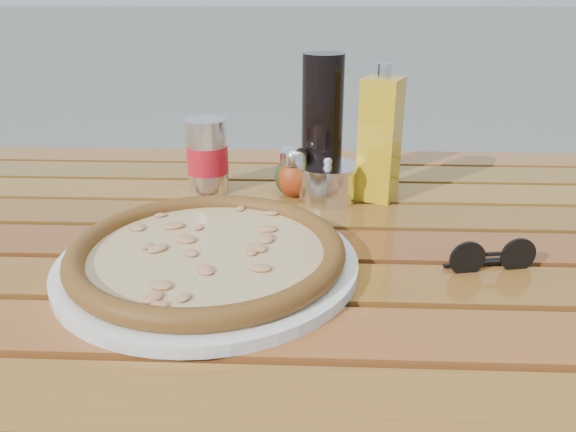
{
  "coord_description": "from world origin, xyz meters",
  "views": [
    {
      "loc": [
        0.03,
        -0.67,
        1.07
      ],
      "look_at": [
        0.0,
        0.02,
        0.78
      ],
      "focal_mm": 35.0,
      "sensor_mm": 36.0,
      "label": 1
    }
  ],
  "objects_px": {
    "pizza": "(207,251)",
    "oregano_shaker": "(291,172)",
    "plate": "(208,263)",
    "dark_bottle": "(322,124)",
    "table": "(287,292)",
    "pepper_shaker": "(294,173)",
    "soda_can": "(208,157)",
    "olive_oil_cruet": "(380,139)",
    "parmesan_tin": "(327,182)",
    "sunglasses": "(492,258)"
  },
  "relations": [
    {
      "from": "pizza",
      "to": "oregano_shaker",
      "type": "height_order",
      "value": "oregano_shaker"
    },
    {
      "from": "plate",
      "to": "dark_bottle",
      "type": "bearing_deg",
      "value": 64.32
    },
    {
      "from": "pizza",
      "to": "dark_bottle",
      "type": "bearing_deg",
      "value": 64.32
    },
    {
      "from": "table",
      "to": "pepper_shaker",
      "type": "height_order",
      "value": "pepper_shaker"
    },
    {
      "from": "table",
      "to": "pizza",
      "type": "distance_m",
      "value": 0.16
    },
    {
      "from": "oregano_shaker",
      "to": "soda_can",
      "type": "bearing_deg",
      "value": 175.39
    },
    {
      "from": "oregano_shaker",
      "to": "pizza",
      "type": "bearing_deg",
      "value": -109.13
    },
    {
      "from": "plate",
      "to": "olive_oil_cruet",
      "type": "relative_size",
      "value": 1.71
    },
    {
      "from": "plate",
      "to": "oregano_shaker",
      "type": "distance_m",
      "value": 0.28
    },
    {
      "from": "parmesan_tin",
      "to": "olive_oil_cruet",
      "type": "bearing_deg",
      "value": 9.86
    },
    {
      "from": "oregano_shaker",
      "to": "soda_can",
      "type": "xyz_separation_m",
      "value": [
        -0.14,
        0.01,
        0.02
      ]
    },
    {
      "from": "pizza",
      "to": "soda_can",
      "type": "relative_size",
      "value": 3.05
    },
    {
      "from": "plate",
      "to": "soda_can",
      "type": "distance_m",
      "value": 0.28
    },
    {
      "from": "oregano_shaker",
      "to": "sunglasses",
      "type": "height_order",
      "value": "oregano_shaker"
    },
    {
      "from": "dark_bottle",
      "to": "sunglasses",
      "type": "distance_m",
      "value": 0.36
    },
    {
      "from": "table",
      "to": "olive_oil_cruet",
      "type": "bearing_deg",
      "value": 52.21
    },
    {
      "from": "table",
      "to": "pepper_shaker",
      "type": "distance_m",
      "value": 0.21
    },
    {
      "from": "pizza",
      "to": "soda_can",
      "type": "height_order",
      "value": "soda_can"
    },
    {
      "from": "plate",
      "to": "parmesan_tin",
      "type": "bearing_deg",
      "value": 58.02
    },
    {
      "from": "pepper_shaker",
      "to": "olive_oil_cruet",
      "type": "distance_m",
      "value": 0.14
    },
    {
      "from": "olive_oil_cruet",
      "to": "oregano_shaker",
      "type": "bearing_deg",
      "value": 175.57
    },
    {
      "from": "dark_bottle",
      "to": "olive_oil_cruet",
      "type": "relative_size",
      "value": 1.05
    },
    {
      "from": "oregano_shaker",
      "to": "parmesan_tin",
      "type": "distance_m",
      "value": 0.06
    },
    {
      "from": "table",
      "to": "parmesan_tin",
      "type": "relative_size",
      "value": 12.73
    },
    {
      "from": "pizza",
      "to": "pepper_shaker",
      "type": "height_order",
      "value": "pepper_shaker"
    },
    {
      "from": "table",
      "to": "olive_oil_cruet",
      "type": "relative_size",
      "value": 6.67
    },
    {
      "from": "plate",
      "to": "soda_can",
      "type": "height_order",
      "value": "soda_can"
    },
    {
      "from": "sunglasses",
      "to": "pizza",
      "type": "bearing_deg",
      "value": 171.05
    },
    {
      "from": "plate",
      "to": "pizza",
      "type": "distance_m",
      "value": 0.02
    },
    {
      "from": "pepper_shaker",
      "to": "parmesan_tin",
      "type": "distance_m",
      "value": 0.06
    },
    {
      "from": "sunglasses",
      "to": "parmesan_tin",
      "type": "bearing_deg",
      "value": 119.52
    },
    {
      "from": "dark_bottle",
      "to": "olive_oil_cruet",
      "type": "distance_m",
      "value": 0.1
    },
    {
      "from": "pepper_shaker",
      "to": "olive_oil_cruet",
      "type": "height_order",
      "value": "olive_oil_cruet"
    },
    {
      "from": "table",
      "to": "oregano_shaker",
      "type": "relative_size",
      "value": 17.07
    },
    {
      "from": "plate",
      "to": "dark_bottle",
      "type": "relative_size",
      "value": 1.64
    },
    {
      "from": "table",
      "to": "pepper_shaker",
      "type": "relative_size",
      "value": 17.07
    },
    {
      "from": "plate",
      "to": "sunglasses",
      "type": "bearing_deg",
      "value": 1.82
    },
    {
      "from": "dark_bottle",
      "to": "soda_can",
      "type": "xyz_separation_m",
      "value": [
        -0.18,
        -0.02,
        -0.05
      ]
    },
    {
      "from": "table",
      "to": "parmesan_tin",
      "type": "xyz_separation_m",
      "value": [
        0.06,
        0.16,
        0.11
      ]
    },
    {
      "from": "pizza",
      "to": "sunglasses",
      "type": "xyz_separation_m",
      "value": [
        0.34,
        0.01,
        -0.01
      ]
    },
    {
      "from": "pepper_shaker",
      "to": "oregano_shaker",
      "type": "relative_size",
      "value": 1.0
    },
    {
      "from": "sunglasses",
      "to": "plate",
      "type": "bearing_deg",
      "value": 171.05
    },
    {
      "from": "sunglasses",
      "to": "pepper_shaker",
      "type": "bearing_deg",
      "value": 124.25
    },
    {
      "from": "pepper_shaker",
      "to": "dark_bottle",
      "type": "xyz_separation_m",
      "value": [
        0.04,
        0.04,
        0.07
      ]
    },
    {
      "from": "plate",
      "to": "pizza",
      "type": "bearing_deg",
      "value": -45.0
    },
    {
      "from": "plate",
      "to": "sunglasses",
      "type": "xyz_separation_m",
      "value": [
        0.34,
        0.01,
        0.01
      ]
    },
    {
      "from": "parmesan_tin",
      "to": "pepper_shaker",
      "type": "bearing_deg",
      "value": 161.62
    },
    {
      "from": "soda_can",
      "to": "parmesan_tin",
      "type": "height_order",
      "value": "soda_can"
    },
    {
      "from": "oregano_shaker",
      "to": "olive_oil_cruet",
      "type": "xyz_separation_m",
      "value": [
        0.14,
        -0.01,
        0.06
      ]
    },
    {
      "from": "pepper_shaker",
      "to": "pizza",
      "type": "bearing_deg",
      "value": -110.71
    }
  ]
}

